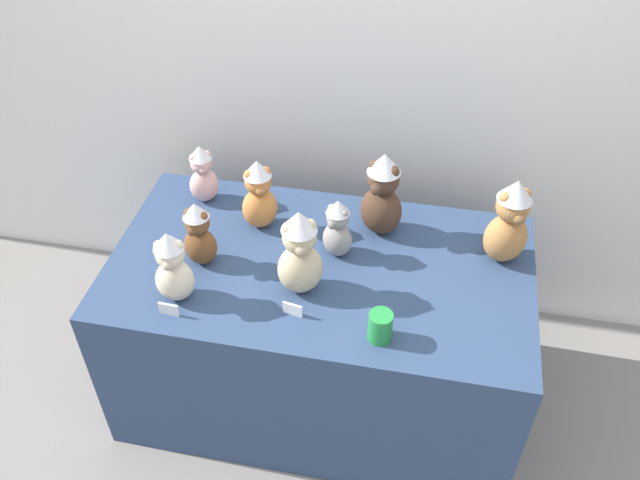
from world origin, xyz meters
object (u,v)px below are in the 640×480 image
object	(u,v)px
teddy_bear_blush	(203,174)
teddy_bear_cocoa	(382,195)
teddy_bear_cream	(172,267)
display_table	(320,331)
party_cup_green	(380,326)
teddy_bear_caramel	(509,222)
teddy_bear_ash	(337,229)
teddy_bear_sand	(300,253)
teddy_bear_ginger	(259,195)
teddy_bear_chestnut	(199,234)

from	to	relation	value
teddy_bear_blush	teddy_bear_cocoa	bearing A→B (deg)	-38.16
teddy_bear_cream	teddy_bear_cocoa	world-z (taller)	teddy_bear_cocoa
display_table	teddy_bear_blush	world-z (taller)	teddy_bear_blush
teddy_bear_cream	party_cup_green	xyz separation A→B (m)	(0.71, -0.05, -0.09)
teddy_bear_caramel	teddy_bear_ash	xyz separation A→B (m)	(-0.60, -0.09, -0.05)
teddy_bear_sand	display_table	bearing A→B (deg)	49.28
teddy_bear_cream	teddy_bear_sand	distance (m)	0.43
teddy_bear_ginger	party_cup_green	xyz separation A→B (m)	(0.53, -0.48, -0.09)
display_table	party_cup_green	bearing A→B (deg)	-49.56
teddy_bear_ginger	teddy_bear_blush	xyz separation A→B (m)	(-0.26, 0.11, -0.02)
teddy_bear_caramel	teddy_bear_cocoa	size ratio (longest dim) A/B	0.99
teddy_bear_blush	display_table	bearing A→B (deg)	-62.13
display_table	teddy_bear_ash	distance (m)	0.50
teddy_bear_caramel	teddy_bear_ginger	world-z (taller)	teddy_bear_caramel
teddy_bear_cream	party_cup_green	world-z (taller)	teddy_bear_cream
teddy_bear_cream	teddy_bear_ash	xyz separation A→B (m)	(0.50, 0.33, -0.02)
teddy_bear_caramel	teddy_bear_blush	size ratio (longest dim) A/B	1.36
teddy_bear_ginger	teddy_bear_sand	distance (m)	0.39
teddy_bear_sand	teddy_bear_caramel	bearing A→B (deg)	0.18
display_table	teddy_bear_ginger	xyz separation A→B (m)	(-0.27, 0.18, 0.52)
display_table	teddy_bear_ginger	size ratio (longest dim) A/B	5.14
teddy_bear_cream	teddy_bear_sand	world-z (taller)	teddy_bear_sand
teddy_bear_cocoa	teddy_bear_sand	bearing A→B (deg)	-103.55
display_table	teddy_bear_caramel	size ratio (longest dim) A/B	4.40
display_table	teddy_bear_ash	world-z (taller)	teddy_bear_ash
teddy_bear_caramel	teddy_bear_ash	distance (m)	0.61
teddy_bear_blush	teddy_bear_chestnut	bearing A→B (deg)	-107.05
teddy_bear_blush	teddy_bear_ash	bearing A→B (deg)	-54.09
teddy_bear_cream	teddy_bear_blush	bearing A→B (deg)	86.87
display_table	teddy_bear_ginger	bearing A→B (deg)	146.86
teddy_bear_chestnut	party_cup_green	world-z (taller)	teddy_bear_chestnut
teddy_bear_caramel	teddy_bear_chestnut	size ratio (longest dim) A/B	1.31
teddy_bear_cream	teddy_bear_ash	bearing A→B (deg)	21.67
teddy_bear_ginger	display_table	bearing A→B (deg)	-62.79
display_table	teddy_bear_chestnut	xyz separation A→B (m)	(-0.43, -0.07, 0.50)
teddy_bear_ash	teddy_bear_cocoa	xyz separation A→B (m)	(0.14, 0.16, 0.05)
display_table	teddy_bear_cream	xyz separation A→B (m)	(-0.45, -0.26, 0.51)
teddy_bear_blush	teddy_bear_sand	size ratio (longest dim) A/B	0.74
teddy_bear_ginger	teddy_bear_chestnut	bearing A→B (deg)	-152.54
display_table	teddy_bear_sand	bearing A→B (deg)	-107.51
display_table	teddy_bear_cream	world-z (taller)	teddy_bear_cream
teddy_bear_ash	teddy_bear_blush	size ratio (longest dim) A/B	0.96
teddy_bear_caramel	teddy_bear_sand	distance (m)	0.76
teddy_bear_ginger	teddy_bear_blush	size ratio (longest dim) A/B	1.17
teddy_bear_sand	teddy_bear_cocoa	size ratio (longest dim) A/B	0.98
teddy_bear_chestnut	teddy_bear_cocoa	world-z (taller)	teddy_bear_cocoa
teddy_bear_sand	teddy_bear_ash	bearing A→B (deg)	42.60
display_table	teddy_bear_cocoa	size ratio (longest dim) A/B	4.36
teddy_bear_cocoa	party_cup_green	world-z (taller)	teddy_bear_cocoa
teddy_bear_ash	teddy_bear_sand	world-z (taller)	teddy_bear_sand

